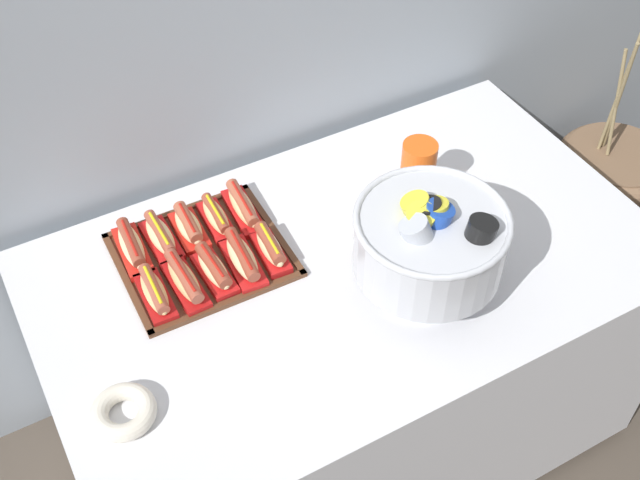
{
  "coord_description": "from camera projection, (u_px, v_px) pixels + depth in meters",
  "views": [
    {
      "loc": [
        -0.7,
        -1.12,
        2.27
      ],
      "look_at": [
        -0.06,
        0.05,
        0.86
      ],
      "focal_mm": 44.74,
      "sensor_mm": 36.0,
      "label": 1
    }
  ],
  "objects": [
    {
      "name": "hot_dog_6",
      "position": [
        161.0,
        237.0,
        1.99
      ],
      "size": [
        0.07,
        0.16,
        0.06
      ],
      "color": "red",
      "rests_on": "serving_tray"
    },
    {
      "name": "floor_vase",
      "position": [
        601.0,
        204.0,
        2.93
      ],
      "size": [
        0.49,
        0.49,
        1.03
      ],
      "color": "brown",
      "rests_on": "ground_plane"
    },
    {
      "name": "punch_bowl",
      "position": [
        430.0,
        241.0,
        1.79
      ],
      "size": [
        0.35,
        0.35,
        0.29
      ],
      "color": "silver",
      "rests_on": "buffet_table"
    },
    {
      "name": "buffet_table",
      "position": [
        346.0,
        351.0,
        2.25
      ],
      "size": [
        1.54,
        0.91,
        0.8
      ],
      "color": "silver",
      "rests_on": "ground_plane"
    },
    {
      "name": "ground_plane",
      "position": [
        343.0,
        427.0,
        2.56
      ],
      "size": [
        10.0,
        10.0,
        0.0
      ],
      "primitive_type": "plane",
      "color": "#4C4238"
    },
    {
      "name": "hot_dog_7",
      "position": [
        189.0,
        226.0,
        2.01
      ],
      "size": [
        0.07,
        0.15,
        0.06
      ],
      "color": "red",
      "rests_on": "serving_tray"
    },
    {
      "name": "hot_dog_9",
      "position": [
        243.0,
        207.0,
        2.06
      ],
      "size": [
        0.07,
        0.19,
        0.06
      ],
      "color": "red",
      "rests_on": "serving_tray"
    },
    {
      "name": "cup_stack",
      "position": [
        417.0,
        173.0,
        2.06
      ],
      "size": [
        0.09,
        0.09,
        0.19
      ],
      "color": "#EA5B19",
      "rests_on": "buffet_table"
    },
    {
      "name": "hot_dog_4",
      "position": [
        270.0,
        247.0,
        1.96
      ],
      "size": [
        0.07,
        0.16,
        0.06
      ],
      "color": "red",
      "rests_on": "serving_tray"
    },
    {
      "name": "hot_dog_0",
      "position": [
        155.0,
        293.0,
        1.87
      ],
      "size": [
        0.07,
        0.17,
        0.06
      ],
      "color": "#B21414",
      "rests_on": "serving_tray"
    },
    {
      "name": "serving_tray",
      "position": [
        202.0,
        256.0,
        1.98
      ],
      "size": [
        0.41,
        0.37,
        0.01
      ],
      "color": "#56331E",
      "rests_on": "buffet_table"
    },
    {
      "name": "hot_dog_2",
      "position": [
        214.0,
        269.0,
        1.91
      ],
      "size": [
        0.07,
        0.16,
        0.06
      ],
      "color": "red",
      "rests_on": "serving_tray"
    },
    {
      "name": "hot_dog_1",
      "position": [
        185.0,
        280.0,
        1.89
      ],
      "size": [
        0.07,
        0.18,
        0.06
      ],
      "color": "#B21414",
      "rests_on": "serving_tray"
    },
    {
      "name": "hot_dog_5",
      "position": [
        132.0,
        246.0,
        1.96
      ],
      "size": [
        0.07,
        0.18,
        0.06
      ],
      "color": "red",
      "rests_on": "serving_tray"
    },
    {
      "name": "donut",
      "position": [
        123.0,
        412.0,
        1.66
      ],
      "size": [
        0.14,
        0.14,
        0.04
      ],
      "color": "silver",
      "rests_on": "buffet_table"
    },
    {
      "name": "hot_dog_3",
      "position": [
        242.0,
        258.0,
        1.94
      ],
      "size": [
        0.08,
        0.18,
        0.06
      ],
      "color": "red",
      "rests_on": "serving_tray"
    },
    {
      "name": "hot_dog_8",
      "position": [
        216.0,
        217.0,
        2.04
      ],
      "size": [
        0.06,
        0.16,
        0.06
      ],
      "color": "red",
      "rests_on": "serving_tray"
    }
  ]
}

